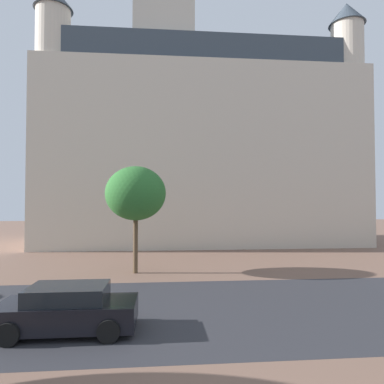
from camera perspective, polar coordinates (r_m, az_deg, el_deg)
ground_plane at (r=14.27m, az=0.77°, el=-17.54°), size 120.00×120.00×0.00m
street_asphalt_strip at (r=13.12m, az=1.34°, el=-18.96°), size 120.00×8.50×0.00m
landmark_building at (r=33.77m, az=0.60°, el=8.86°), size 29.07×11.51×33.05m
car_black at (r=11.40m, az=-20.06°, el=-18.00°), size 4.05×2.02×1.39m
tree_curb_far at (r=19.05m, az=-9.41°, el=-0.26°), size 3.33×3.33×5.88m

